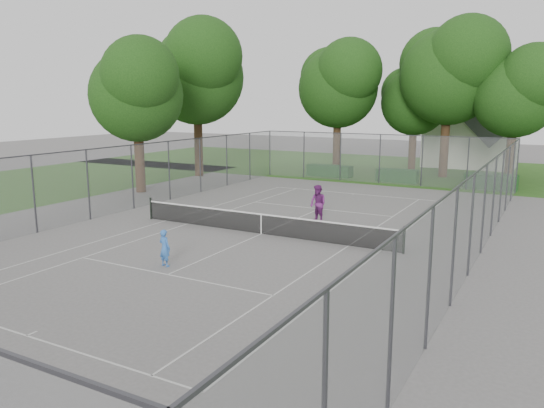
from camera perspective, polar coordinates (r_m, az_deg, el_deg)
The scene contains 17 objects.
ground at distance 23.66m, azimuth -1.17°, elevation -3.26°, with size 120.00×120.00×0.00m, color #63605F.
grass_far at distance 47.62m, azimuth 14.69°, elevation 3.64°, with size 60.00×20.00×0.00m, color #264F16.
court_markings at distance 23.66m, azimuth -1.17°, elevation -3.25°, with size 11.03×23.83×0.01m.
tennis_net at distance 23.54m, azimuth -1.17°, elevation -2.06°, with size 12.87×0.10×1.10m.
perimeter_fence at distance 23.28m, azimuth -1.19°, elevation 1.06°, with size 18.08×34.08×3.52m.
tree_far_left at distance 44.79m, azimuth 7.21°, elevation 12.95°, with size 7.49×6.84×10.76m.
tree_far_midleft at distance 45.63m, azimuth 15.20°, elevation 11.11°, with size 6.27×5.73×9.01m.
tree_far_midright at distance 43.07m, azimuth 18.64°, elevation 13.64°, with size 8.31×7.59×11.95m.
tree_far_right at distance 41.64m, azimuth 24.87°, elevation 11.19°, with size 6.76×6.17×9.71m.
tree_side_back at distance 42.10m, azimuth -8.08°, elevation 14.16°, with size 8.31×7.58×11.94m.
tree_side_front at distance 35.07m, azimuth -14.38°, elevation 12.08°, with size 6.77×6.18×9.73m.
hedge_left at distance 41.96m, azimuth 6.21°, elevation 3.59°, with size 3.54×1.06×0.88m, color #144015.
hedge_mid at distance 39.83m, azimuth 13.30°, elevation 3.00°, with size 3.00×0.86×0.94m, color #144015.
hedge_right at distance 38.61m, azimuth 22.47°, elevation 2.25°, with size 3.35×1.23×1.01m, color #144015.
house at distance 51.11m, azimuth 20.75°, elevation 8.04°, with size 7.57×5.87×9.43m.
girl_player at distance 19.37m, azimuth -11.47°, elevation -4.65°, with size 0.49×0.32×1.36m, color #346EC3.
woman_player at distance 25.85m, azimuth 4.96°, elevation 0.02°, with size 0.90×0.70×1.84m, color #6D246C.
Camera 1 is at (11.47, -19.85, 5.85)m, focal length 35.00 mm.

